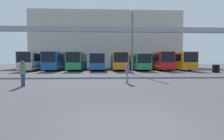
% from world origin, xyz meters
% --- Properties ---
extents(ground_plane, '(200.00, 200.00, 0.00)m').
position_xyz_m(ground_plane, '(0.00, 0.00, 0.00)').
color(ground_plane, '#47474C').
extents(building_backdrop, '(44.24, 12.00, 16.27)m').
position_xyz_m(building_backdrop, '(0.00, 51.54, 8.14)').
color(building_backdrop, '#B7B2A3').
rests_on(building_backdrop, ground).
extents(overhead_gantry, '(35.64, 0.80, 6.58)m').
position_xyz_m(overhead_gantry, '(0.00, 20.73, 5.65)').
color(overhead_gantry, gray).
rests_on(overhead_gantry, ground).
extents(bus_slot_0, '(2.48, 11.84, 3.28)m').
position_xyz_m(bus_slot_0, '(-13.41, 29.47, 1.89)').
color(bus_slot_0, beige).
rests_on(bus_slot_0, ground).
extents(bus_slot_1, '(2.51, 12.36, 3.28)m').
position_xyz_m(bus_slot_1, '(-9.58, 29.73, 1.89)').
color(bus_slot_1, '#1959A5').
rests_on(bus_slot_1, ground).
extents(bus_slot_2, '(2.51, 10.70, 3.24)m').
position_xyz_m(bus_slot_2, '(-5.75, 28.90, 1.86)').
color(bus_slot_2, '#268C4C').
rests_on(bus_slot_2, ground).
extents(bus_slot_3, '(2.56, 10.79, 3.01)m').
position_xyz_m(bus_slot_3, '(-1.92, 28.94, 1.74)').
color(bus_slot_3, '#1959A5').
rests_on(bus_slot_3, ground).
extents(bus_slot_4, '(2.54, 11.11, 3.24)m').
position_xyz_m(bus_slot_4, '(1.92, 29.10, 1.87)').
color(bus_slot_4, orange).
rests_on(bus_slot_4, ground).
extents(bus_slot_5, '(2.53, 12.07, 2.98)m').
position_xyz_m(bus_slot_5, '(5.75, 29.58, 1.72)').
color(bus_slot_5, '#268C4C').
rests_on(bus_slot_5, ground).
extents(bus_slot_6, '(2.50, 10.86, 3.32)m').
position_xyz_m(bus_slot_6, '(9.58, 28.98, 1.91)').
color(bus_slot_6, red).
rests_on(bus_slot_6, ground).
extents(bus_slot_7, '(2.60, 11.47, 3.30)m').
position_xyz_m(bus_slot_7, '(13.41, 29.28, 1.90)').
color(bus_slot_7, orange).
rests_on(bus_slot_7, ground).
extents(pedestrian_far_center, '(0.37, 0.37, 1.78)m').
position_xyz_m(pedestrian_far_center, '(-6.45, 7.95, 0.94)').
color(pedestrian_far_center, navy).
rests_on(pedestrian_far_center, ground).
extents(pedestrian_mid_right, '(0.34, 0.34, 1.63)m').
position_xyz_m(pedestrian_mid_right, '(0.99, 9.16, 0.87)').
color(pedestrian_mid_right, gray).
rests_on(pedestrian_mid_right, ground).
extents(tire_stack, '(1.04, 1.04, 1.20)m').
position_xyz_m(tire_stack, '(16.06, 21.12, 0.60)').
color(tire_stack, black).
rests_on(tire_stack, ground).
extents(lamp_post, '(0.36, 0.36, 8.59)m').
position_xyz_m(lamp_post, '(2.94, 18.72, 4.66)').
color(lamp_post, '#595B60').
rests_on(lamp_post, ground).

